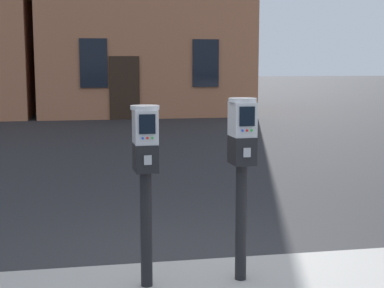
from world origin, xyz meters
name	(u,v)px	position (x,y,z in m)	size (l,w,h in m)	color
ground_plane	(201,283)	(0.00, 0.00, 0.00)	(160.00, 160.00, 0.00)	#28282B
parking_meter_near_kerb	(145,163)	(-0.49, -0.31, 1.10)	(0.22, 0.26, 1.40)	black
parking_meter_twin_adjacent	(242,156)	(0.26, -0.31, 1.13)	(0.22, 0.26, 1.44)	black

